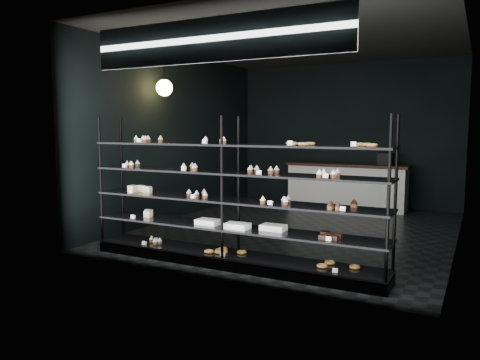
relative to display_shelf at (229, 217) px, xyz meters
The scene contains 5 objects.
room 2.64m from the display_shelf, 88.78° to the left, with size 5.01×6.01×3.20m.
display_shelf is the anchor object (origin of this frame).
signage 2.17m from the display_shelf, 83.75° to the right, with size 3.30×0.05×0.50m.
pendant_lamp 3.24m from the display_shelf, 143.45° to the left, with size 0.28×0.28×0.87m.
service_counter 4.96m from the display_shelf, 87.22° to the left, with size 2.61×0.65×1.23m.
Camera 1 is at (2.77, -7.58, 1.77)m, focal length 35.00 mm.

